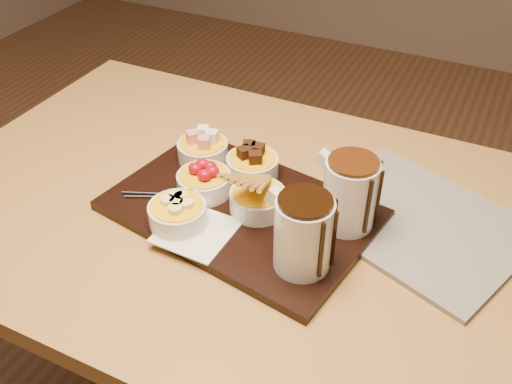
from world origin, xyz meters
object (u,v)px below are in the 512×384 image
at_px(pitcher_milk_chocolate, 350,194).
at_px(serving_board, 241,210).
at_px(dining_table, 240,243).
at_px(bowl_strawberries, 204,183).
at_px(pitcher_dark_chocolate, 303,235).
at_px(newspaper, 417,221).

bearing_deg(pitcher_milk_chocolate, serving_board, -158.20).
bearing_deg(dining_table, bowl_strawberries, -167.89).
xyz_separation_m(serving_board, bowl_strawberries, (-0.08, 0.01, 0.03)).
relative_size(serving_board, bowl_strawberries, 4.60).
height_order(dining_table, pitcher_dark_chocolate, pitcher_dark_chocolate).
bearing_deg(bowl_strawberries, serving_board, -6.19).
bearing_deg(newspaper, serving_board, -138.48).
height_order(dining_table, pitcher_milk_chocolate, pitcher_milk_chocolate).
relative_size(serving_board, pitcher_milk_chocolate, 3.70).
height_order(dining_table, serving_board, serving_board).
bearing_deg(pitcher_milk_chocolate, newspaper, 43.58).
relative_size(dining_table, serving_board, 2.61).
bearing_deg(serving_board, newspaper, 30.66).
bearing_deg(newspaper, pitcher_dark_chocolate, -104.49).
relative_size(dining_table, pitcher_dark_chocolate, 9.65).
xyz_separation_m(pitcher_dark_chocolate, pitcher_milk_chocolate, (0.03, 0.13, 0.00)).
xyz_separation_m(pitcher_dark_chocolate, newspaper, (0.14, 0.20, -0.08)).
bearing_deg(pitcher_dark_chocolate, pitcher_milk_chocolate, 85.60).
bearing_deg(serving_board, pitcher_dark_chocolate, -19.98).
height_order(bowl_strawberries, pitcher_dark_chocolate, pitcher_dark_chocolate).
xyz_separation_m(serving_board, pitcher_milk_chocolate, (0.18, 0.04, 0.07)).
relative_size(dining_table, newspaper, 3.35).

